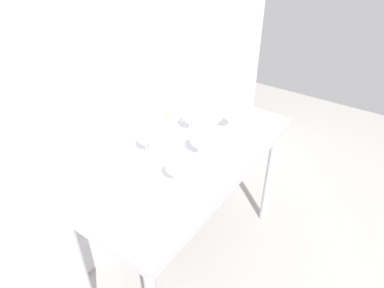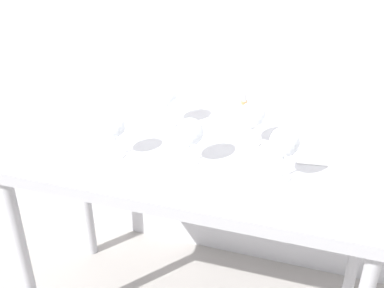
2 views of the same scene
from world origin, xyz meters
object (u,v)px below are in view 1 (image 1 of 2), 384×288
wine_glass_near_left (174,168)px  tasting_sheet_upper (204,114)px  wine_glass_far_right (190,116)px  wine_glass_far_left (145,138)px  wine_glass_near_right (230,113)px  tasting_sheet_lower (124,183)px  wine_glass_near_center (199,140)px  decanter_funnel (168,124)px

wine_glass_near_left → tasting_sheet_upper: size_ratio=0.59×
wine_glass_far_right → wine_glass_far_left: (-0.34, 0.05, 0.01)m
wine_glass_far_right → wine_glass_near_right: size_ratio=0.88×
tasting_sheet_lower → tasting_sheet_upper: bearing=-18.6°
wine_glass_far_left → tasting_sheet_upper: bearing=1.3°
wine_glass_far_left → wine_glass_near_left: bearing=-110.5°
wine_glass_near_right → wine_glass_near_left: wine_glass_near_right is taller
tasting_sheet_lower → wine_glass_near_center: bearing=-48.5°
wine_glass_far_right → wine_glass_far_left: size_ratio=0.94×
wine_glass_far_right → tasting_sheet_lower: 0.58m
tasting_sheet_lower → decanter_funnel: size_ratio=1.58×
wine_glass_far_right → wine_glass_near_center: (-0.18, -0.19, 0.00)m
wine_glass_far_right → wine_glass_near_right: bearing=-53.1°
wine_glass_near_right → wine_glass_far_left: size_ratio=1.06×
wine_glass_near_center → decanter_funnel: (0.12, 0.31, -0.07)m
wine_glass_near_left → tasting_sheet_lower: wine_glass_near_left is taller
wine_glass_near_left → tasting_sheet_lower: bearing=119.2°
wine_glass_near_right → wine_glass_near_center: 0.32m
wine_glass_far_left → decanter_funnel: wine_glass_far_left is taller
wine_glass_near_center → tasting_sheet_upper: size_ratio=0.61×
tasting_sheet_upper → tasting_sheet_lower: size_ratio=1.21×
wine_glass_far_left → wine_glass_near_left: size_ratio=1.10×
wine_glass_far_right → wine_glass_far_left: 0.34m
tasting_sheet_upper → tasting_sheet_lower: (-0.81, -0.06, 0.00)m
wine_glass_far_right → wine_glass_near_center: size_ratio=0.99×
wine_glass_near_right → wine_glass_far_left: 0.54m
wine_glass_far_left → decanter_funnel: size_ratio=1.23×
wine_glass_far_right → wine_glass_near_center: 0.26m
wine_glass_near_left → wine_glass_near_center: size_ratio=0.97×
wine_glass_near_left → wine_glass_near_center: bearing=8.0°
wine_glass_near_center → decanter_funnel: wine_glass_near_center is taller
wine_glass_far_right → decanter_funnel: 0.15m
wine_glass_near_right → wine_glass_near_center: bearing=179.8°
wine_glass_near_left → decanter_funnel: wine_glass_near_left is taller
wine_glass_near_center → decanter_funnel: bearing=68.5°
wine_glass_near_right → decanter_funnel: bearing=122.4°
wine_glass_far_right → tasting_sheet_upper: wine_glass_far_right is taller
wine_glass_near_right → decanter_funnel: (-0.20, 0.31, -0.09)m
wine_glass_near_left → tasting_sheet_lower: 0.28m
wine_glass_near_center → tasting_sheet_upper: 0.50m
tasting_sheet_upper → decanter_funnel: (-0.30, 0.07, 0.05)m
wine_glass_near_center → tasting_sheet_upper: (0.42, 0.25, -0.12)m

